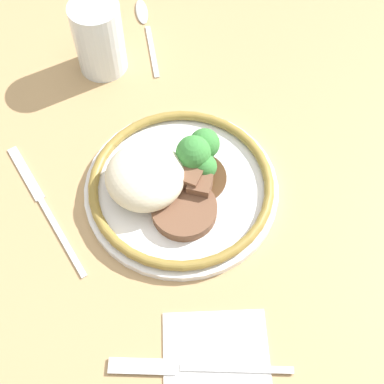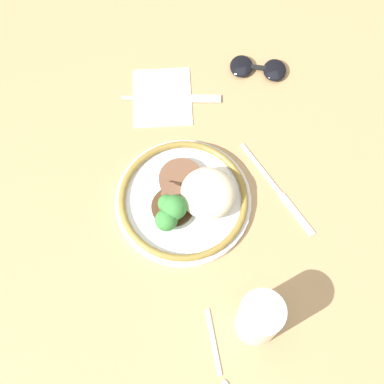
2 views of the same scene
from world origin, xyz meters
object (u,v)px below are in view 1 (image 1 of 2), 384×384
object	(u,v)px
plate	(176,182)
fork	(182,367)
juice_glass	(99,40)
spoon	(144,21)
knife	(43,203)

from	to	relation	value
plate	fork	bearing A→B (deg)	169.45
fork	juice_glass	bearing A→B (deg)	-73.14
fork	spoon	xyz separation A→B (m)	(0.51, -0.05, -0.00)
fork	spoon	size ratio (longest dim) A/B	1.12
knife	juice_glass	bearing A→B (deg)	-46.08
fork	plate	bearing A→B (deg)	-85.99
juice_glass	knife	bearing A→B (deg)	153.40
knife	plate	bearing A→B (deg)	-115.82
spoon	juice_glass	bearing A→B (deg)	139.39
spoon	knife	bearing A→B (deg)	151.35
plate	fork	distance (m)	0.21
plate	knife	world-z (taller)	plate
knife	spoon	xyz separation A→B (m)	(0.28, -0.18, 0.00)
plate	knife	bearing A→B (deg)	83.66
fork	spoon	bearing A→B (deg)	-81.55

